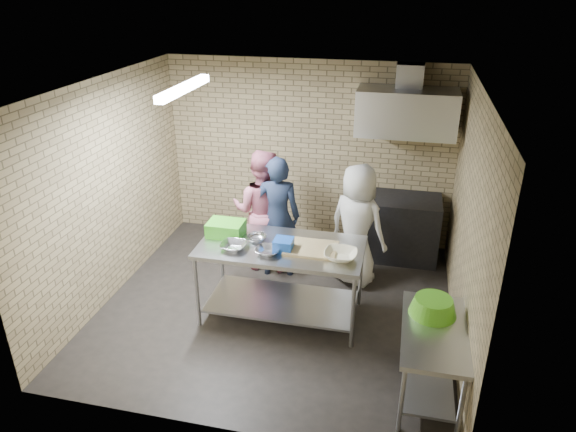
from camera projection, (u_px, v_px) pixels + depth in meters
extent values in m
plane|color=black|center=(277.00, 306.00, 6.56)|extent=(4.20, 4.20, 0.00)
plane|color=black|center=(274.00, 86.00, 5.43)|extent=(4.20, 4.20, 0.00)
cube|color=tan|center=(309.00, 153.00, 7.77)|extent=(4.20, 0.06, 2.70)
cube|color=tan|center=(215.00, 304.00, 4.23)|extent=(4.20, 0.06, 2.70)
cube|color=tan|center=(108.00, 191.00, 6.42)|extent=(0.06, 4.00, 2.70)
cube|color=tan|center=(468.00, 224.00, 5.57)|extent=(0.06, 4.00, 2.70)
cube|color=#B7BABE|center=(281.00, 281.00, 6.21)|extent=(1.88, 0.94, 0.94)
cube|color=silver|center=(430.00, 361.00, 5.07)|extent=(0.60, 1.20, 0.75)
cube|color=black|center=(395.00, 227.00, 7.56)|extent=(1.20, 0.70, 0.90)
cube|color=silver|center=(406.00, 112.00, 6.92)|extent=(1.30, 0.60, 0.60)
cube|color=#A5A8AD|center=(410.00, 75.00, 6.86)|extent=(0.35, 0.30, 0.30)
cube|color=#3F2B19|center=(428.00, 124.00, 7.10)|extent=(0.80, 0.20, 0.04)
cube|color=white|center=(184.00, 88.00, 5.66)|extent=(0.10, 1.25, 0.08)
cube|color=green|center=(226.00, 228.00, 6.22)|extent=(0.42, 0.31, 0.17)
cube|color=blue|center=(283.00, 245.00, 5.88)|extent=(0.21, 0.21, 0.14)
cube|color=tan|center=(311.00, 248.00, 5.92)|extent=(0.57, 0.44, 0.03)
imported|color=#B0B2B8|center=(234.00, 246.00, 5.92)|extent=(0.31, 0.31, 0.07)
imported|color=#B1B2B8|center=(257.00, 238.00, 6.10)|extent=(0.23, 0.23, 0.07)
imported|color=#ACADB3|center=(268.00, 251.00, 5.82)|extent=(0.28, 0.28, 0.07)
imported|color=#F2ECC1|center=(341.00, 255.00, 5.72)|extent=(0.38, 0.38, 0.09)
cylinder|color=#B22619|center=(410.00, 114.00, 7.10)|extent=(0.07, 0.07, 0.18)
imported|color=#141933|center=(277.00, 217.00, 6.95)|extent=(0.68, 0.51, 1.68)
imported|color=#C2677E|center=(262.00, 210.00, 7.14)|extent=(0.84, 0.66, 1.69)
imported|color=silver|center=(357.00, 225.00, 6.78)|extent=(0.94, 0.81, 1.63)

